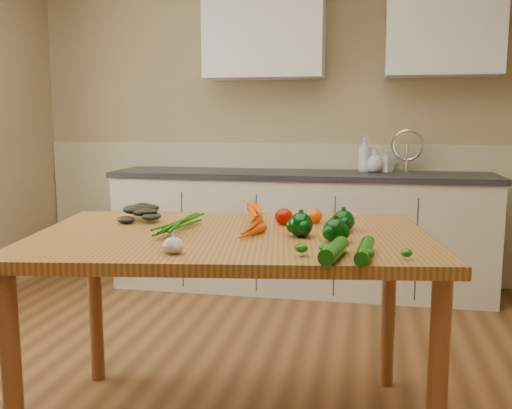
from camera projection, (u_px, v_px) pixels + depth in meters
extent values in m
cube|color=tan|center=(281.00, 118.00, 4.57)|extent=(4.00, 0.02, 2.60)
cube|color=#C1B991|center=(280.00, 211.00, 4.66)|extent=(3.98, 0.03, 1.10)
cube|color=#BFB69F|center=(300.00, 233.00, 4.35)|extent=(2.80, 0.60, 0.86)
cube|color=#2B2B31|center=(300.00, 175.00, 4.29)|extent=(2.84, 0.64, 0.04)
cube|color=#99999E|center=(408.00, 182.00, 4.14)|extent=(0.55, 0.42, 0.10)
cylinder|color=silver|center=(407.00, 156.00, 4.29)|extent=(0.02, 0.02, 0.24)
cube|color=silver|center=(265.00, 32.00, 4.31)|extent=(0.90, 0.35, 0.70)
cube|color=silver|center=(444.00, 26.00, 4.07)|extent=(0.80, 0.35, 0.70)
cube|color=#A1672E|center=(232.00, 238.00, 2.28)|extent=(1.70, 1.23, 0.04)
cylinder|color=brown|center=(12.00, 383.00, 1.94)|extent=(0.07, 0.07, 0.79)
cylinder|color=brown|center=(437.00, 392.00, 1.88)|extent=(0.07, 0.07, 0.79)
cylinder|color=brown|center=(95.00, 302.00, 2.81)|extent=(0.07, 0.07, 0.79)
cylinder|color=brown|center=(388.00, 306.00, 2.74)|extent=(0.07, 0.07, 0.79)
imported|color=silver|center=(365.00, 154.00, 4.29)|extent=(0.13, 0.13, 0.26)
imported|color=silver|center=(386.00, 161.00, 4.28)|extent=(0.11, 0.11, 0.17)
imported|color=silver|center=(375.00, 160.00, 4.27)|extent=(0.19, 0.19, 0.18)
ellipsoid|color=beige|center=(173.00, 245.00, 1.92)|extent=(0.07, 0.07, 0.06)
sphere|color=black|center=(301.00, 225.00, 2.20)|extent=(0.09, 0.09, 0.09)
sphere|color=black|center=(343.00, 221.00, 2.30)|extent=(0.09, 0.09, 0.09)
sphere|color=black|center=(335.00, 231.00, 2.09)|extent=(0.09, 0.09, 0.09)
ellipsoid|color=#900F02|center=(284.00, 217.00, 2.45)|extent=(0.08, 0.08, 0.07)
ellipsoid|color=#D64A05|center=(315.00, 216.00, 2.50)|extent=(0.07, 0.07, 0.06)
ellipsoid|color=#D64A05|center=(344.00, 221.00, 2.37)|extent=(0.07, 0.07, 0.06)
cylinder|color=#0B4B08|center=(365.00, 250.00, 1.87)|extent=(0.07, 0.27, 0.05)
cylinder|color=#0B4B08|center=(334.00, 251.00, 1.85)|extent=(0.09, 0.22, 0.05)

